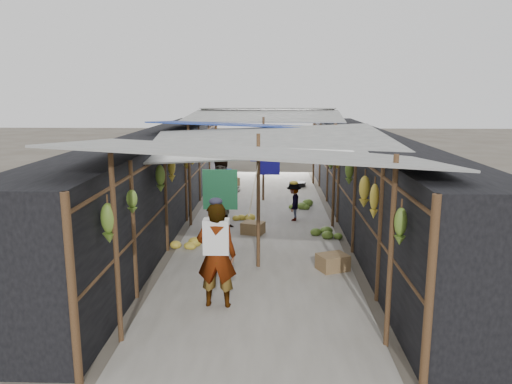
# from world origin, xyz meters

# --- Properties ---
(ground) EXTENTS (80.00, 80.00, 0.00)m
(ground) POSITION_xyz_m (0.00, 0.00, 0.00)
(ground) COLOR #6B6356
(ground) RESTS_ON ground
(aisle_slab) EXTENTS (3.60, 16.00, 0.02)m
(aisle_slab) POSITION_xyz_m (0.00, 6.50, 0.01)
(aisle_slab) COLOR #9E998E
(aisle_slab) RESTS_ON ground
(stall_left) EXTENTS (1.40, 15.00, 2.30)m
(stall_left) POSITION_xyz_m (-2.70, 6.50, 1.15)
(stall_left) COLOR black
(stall_left) RESTS_ON ground
(stall_right) EXTENTS (1.40, 15.00, 2.30)m
(stall_right) POSITION_xyz_m (2.70, 6.50, 1.15)
(stall_right) COLOR black
(stall_right) RESTS_ON ground
(crate_near) EXTENTS (0.60, 0.54, 0.30)m
(crate_near) POSITION_xyz_m (-0.19, 5.27, 0.15)
(crate_near) COLOR #95764B
(crate_near) RESTS_ON ground
(crate_mid) EXTENTS (0.67, 0.61, 0.32)m
(crate_mid) POSITION_xyz_m (1.42, 2.85, 0.16)
(crate_mid) COLOR #95764B
(crate_mid) RESTS_ON ground
(crate_back) EXTENTS (0.59, 0.54, 0.30)m
(crate_back) POSITION_xyz_m (-1.17, 11.50, 0.15)
(crate_back) COLOR #95764B
(crate_back) RESTS_ON ground
(black_basin) EXTENTS (0.59, 0.59, 0.18)m
(black_basin) POSITION_xyz_m (1.19, 11.36, 0.09)
(black_basin) COLOR black
(black_basin) RESTS_ON ground
(vendor_elderly) EXTENTS (0.64, 0.44, 1.71)m
(vendor_elderly) POSITION_xyz_m (-0.60, 1.19, 0.85)
(vendor_elderly) COLOR white
(vendor_elderly) RESTS_ON ground
(shopper_blue) EXTENTS (0.99, 0.84, 1.77)m
(shopper_blue) POSITION_xyz_m (-0.94, 5.83, 0.89)
(shopper_blue) COLOR #1E4C97
(shopper_blue) RESTS_ON ground
(vendor_seated) EXTENTS (0.43, 0.69, 1.02)m
(vendor_seated) POSITION_xyz_m (0.84, 6.55, 0.51)
(vendor_seated) COLOR #46423D
(vendor_seated) RESTS_ON ground
(market_canopy) EXTENTS (5.62, 15.20, 2.77)m
(market_canopy) POSITION_xyz_m (0.02, 6.84, 2.41)
(market_canopy) COLOR brown
(market_canopy) RESTS_ON ground
(hanging_bananas) EXTENTS (3.96, 13.79, 0.82)m
(hanging_bananas) POSITION_xyz_m (-0.01, 6.48, 1.65)
(hanging_bananas) COLOR #5A7C28
(hanging_bananas) RESTS_ON ground
(floor_bananas) EXTENTS (3.68, 6.92, 0.35)m
(floor_bananas) POSITION_xyz_m (-0.62, 7.18, 0.16)
(floor_bananas) COLOR gold
(floor_bananas) RESTS_ON ground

